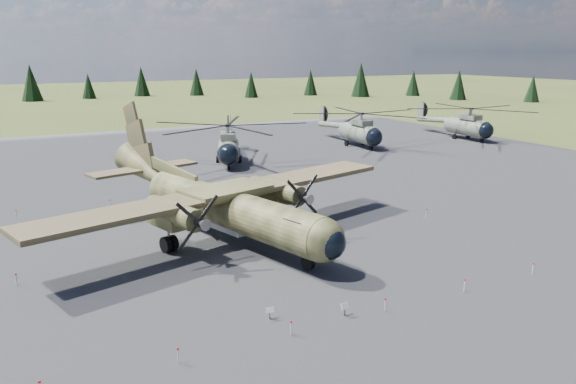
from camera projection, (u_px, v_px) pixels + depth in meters
name	position (u px, v px, depth m)	size (l,w,h in m)	color
ground	(256.00, 246.00, 42.64)	(500.00, 500.00, 0.00)	#59632C
apron	(212.00, 213.00, 51.29)	(120.00, 120.00, 0.04)	slate
transport_plane	(218.00, 199.00, 44.42)	(31.45, 28.10, 10.48)	#3A3F22
helicopter_near	(228.00, 136.00, 72.64)	(27.11, 27.11, 5.33)	gray
helicopter_mid	(359.00, 122.00, 86.30)	(21.74, 25.11, 5.33)	gray
helicopter_far	(468.00, 117.00, 93.38)	(21.59, 25.10, 5.35)	gray
info_placard_left	(270.00, 311.00, 30.90)	(0.48, 0.26, 0.72)	gray
info_placard_right	(345.00, 307.00, 31.27)	(0.52, 0.27, 0.78)	gray
barrier_fence	(251.00, 241.00, 42.25)	(33.12, 29.62, 0.85)	white
treeline	(244.00, 178.00, 43.44)	(313.59, 316.13, 10.99)	black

